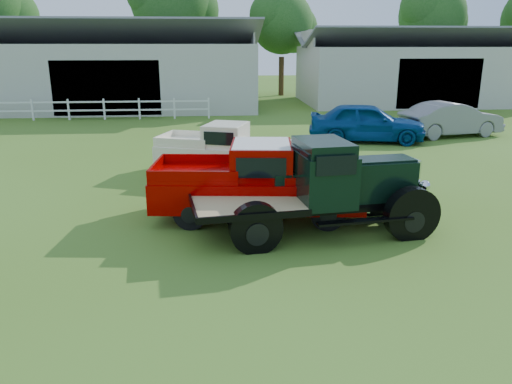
{
  "coord_description": "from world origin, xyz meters",
  "views": [
    {
      "loc": [
        -0.7,
        -9.48,
        4.26
      ],
      "look_at": [
        0.2,
        1.2,
        1.05
      ],
      "focal_mm": 35.0,
      "sensor_mm": 36.0,
      "label": 1
    }
  ],
  "objects_px": {
    "white_pickup": "(224,149)",
    "misc_car_grey": "(451,119)",
    "vintage_flatbed": "(317,187)",
    "red_pickup": "(257,181)",
    "misc_car_blue": "(367,122)"
  },
  "relations": [
    {
      "from": "white_pickup",
      "to": "misc_car_blue",
      "type": "bearing_deg",
      "value": 57.94
    },
    {
      "from": "white_pickup",
      "to": "misc_car_grey",
      "type": "relative_size",
      "value": 0.94
    },
    {
      "from": "red_pickup",
      "to": "white_pickup",
      "type": "relative_size",
      "value": 1.17
    },
    {
      "from": "vintage_flatbed",
      "to": "misc_car_grey",
      "type": "distance_m",
      "value": 14.78
    },
    {
      "from": "vintage_flatbed",
      "to": "white_pickup",
      "type": "xyz_separation_m",
      "value": [
        -2.03,
        5.6,
        -0.25
      ]
    },
    {
      "from": "misc_car_blue",
      "to": "misc_car_grey",
      "type": "height_order",
      "value": "misc_car_blue"
    },
    {
      "from": "vintage_flatbed",
      "to": "red_pickup",
      "type": "xyz_separation_m",
      "value": [
        -1.29,
        1.09,
        -0.11
      ]
    },
    {
      "from": "vintage_flatbed",
      "to": "misc_car_blue",
      "type": "bearing_deg",
      "value": 60.16
    },
    {
      "from": "vintage_flatbed",
      "to": "red_pickup",
      "type": "distance_m",
      "value": 1.7
    },
    {
      "from": "red_pickup",
      "to": "misc_car_blue",
      "type": "xyz_separation_m",
      "value": [
        5.75,
        9.76,
        -0.11
      ]
    },
    {
      "from": "red_pickup",
      "to": "white_pickup",
      "type": "height_order",
      "value": "red_pickup"
    },
    {
      "from": "misc_car_blue",
      "to": "red_pickup",
      "type": "bearing_deg",
      "value": 161.72
    },
    {
      "from": "vintage_flatbed",
      "to": "white_pickup",
      "type": "bearing_deg",
      "value": 102.47
    },
    {
      "from": "red_pickup",
      "to": "misc_car_grey",
      "type": "relative_size",
      "value": 1.1
    },
    {
      "from": "misc_car_blue",
      "to": "white_pickup",
      "type": "bearing_deg",
      "value": 141.22
    }
  ]
}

